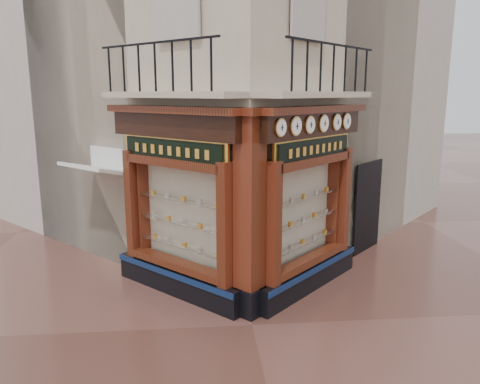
{
  "coord_description": "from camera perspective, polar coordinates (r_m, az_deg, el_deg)",
  "views": [
    {
      "loc": [
        -0.95,
        -7.94,
        4.23
      ],
      "look_at": [
        -0.04,
        2.0,
        2.11
      ],
      "focal_mm": 35.0,
      "sensor_mm": 36.0,
      "label": 1
    }
  ],
  "objects": [
    {
      "name": "shopfront_right",
      "position": [
        10.06,
        8.48,
        -1.11
      ],
      "size": [
        2.86,
        2.86,
        3.98
      ],
      "rotation": [
        0.0,
        0.0,
        0.79
      ],
      "color": "black",
      "rests_on": "ground"
    },
    {
      "name": "shopfront_left",
      "position": [
        9.79,
        -7.74,
        -1.46
      ],
      "size": [
        2.86,
        2.86,
        3.98
      ],
      "rotation": [
        0.0,
        0.0,
        2.36
      ],
      "color": "black",
      "rests_on": "ground"
    },
    {
      "name": "neighbour_right",
      "position": [
        16.97,
        6.72,
        16.18
      ],
      "size": [
        11.31,
        11.31,
        11.0
      ],
      "primitive_type": "cube",
      "rotation": [
        0.0,
        0.0,
        0.79
      ],
      "color": "#C0B4A7",
      "rests_on": "ground"
    },
    {
      "name": "ground",
      "position": [
        9.05,
        1.48,
        -15.91
      ],
      "size": [
        80.0,
        80.0,
        0.0
      ],
      "primitive_type": "plane",
      "color": "#522E26",
      "rests_on": "ground"
    },
    {
      "name": "balcony",
      "position": [
        9.48,
        0.56,
        11.89
      ],
      "size": [
        5.94,
        2.97,
        1.03
      ],
      "color": "#C3B698",
      "rests_on": "ground"
    },
    {
      "name": "clock_c",
      "position": [
        9.38,
        8.5,
        8.11
      ],
      "size": [
        0.29,
        0.29,
        0.36
      ],
      "rotation": [
        0.0,
        0.0,
        0.79
      ],
      "color": "#C18E40",
      "rests_on": "ground"
    },
    {
      "name": "neighbour_left",
      "position": [
        16.69,
        -10.87,
        16.13
      ],
      "size": [
        11.31,
        11.31,
        11.0
      ],
      "primitive_type": "cube",
      "rotation": [
        0.0,
        0.0,
        0.79
      ],
      "color": "#C0B4A7",
      "rests_on": "ground"
    },
    {
      "name": "clock_a",
      "position": [
        8.55,
        4.97,
        7.83
      ],
      "size": [
        0.28,
        0.28,
        0.34
      ],
      "rotation": [
        0.0,
        0.0,
        0.79
      ],
      "color": "#C18E40",
      "rests_on": "ground"
    },
    {
      "name": "awning",
      "position": [
        12.07,
        -16.37,
        -9.06
      ],
      "size": [
        1.92,
        1.92,
        0.31
      ],
      "primitive_type": null,
      "rotation": [
        0.23,
        0.0,
        2.36
      ],
      "color": "silver",
      "rests_on": "ground"
    },
    {
      "name": "clock_b",
      "position": [
        8.96,
        6.81,
        7.98
      ],
      "size": [
        0.3,
        0.3,
        0.37
      ],
      "rotation": [
        0.0,
        0.0,
        0.79
      ],
      "color": "#C18E40",
      "rests_on": "ground"
    },
    {
      "name": "clock_f",
      "position": [
        10.73,
        12.85,
        8.41
      ],
      "size": [
        0.29,
        0.29,
        0.36
      ],
      "rotation": [
        0.0,
        0.0,
        0.79
      ],
      "color": "#C18E40",
      "rests_on": "ground"
    },
    {
      "name": "corner_pilaster",
      "position": [
        8.8,
        1.17,
        -3.08
      ],
      "size": [
        0.85,
        0.85,
        3.98
      ],
      "rotation": [
        0.0,
        0.0,
        0.79
      ],
      "color": "black",
      "rests_on": "ground"
    },
    {
      "name": "main_building",
      "position": [
        14.24,
        -1.42,
        19.11
      ],
      "size": [
        11.31,
        11.31,
        12.0
      ],
      "primitive_type": "cube",
      "rotation": [
        0.0,
        0.0,
        0.79
      ],
      "color": "#C3B698",
      "rests_on": "ground"
    },
    {
      "name": "clock_e",
      "position": [
        10.33,
        11.7,
        8.34
      ],
      "size": [
        0.29,
        0.29,
        0.36
      ],
      "rotation": [
        0.0,
        0.0,
        0.79
      ],
      "color": "#C18E40",
      "rests_on": "ground"
    },
    {
      "name": "signboard_left",
      "position": [
        9.54,
        -8.28,
        5.04
      ],
      "size": [
        2.17,
        2.17,
        0.58
      ],
      "rotation": [
        0.0,
        0.0,
        2.36
      ],
      "color": "gold",
      "rests_on": "ground"
    },
    {
      "name": "clock_d",
      "position": [
        9.84,
        10.15,
        8.23
      ],
      "size": [
        0.3,
        0.3,
        0.37
      ],
      "rotation": [
        0.0,
        0.0,
        0.79
      ],
      "color": "#C18E40",
      "rests_on": "ground"
    },
    {
      "name": "signboard_right",
      "position": [
        9.83,
        9.07,
        5.21
      ],
      "size": [
        2.07,
        2.07,
        0.55
      ],
      "rotation": [
        0.0,
        0.0,
        0.79
      ],
      "color": "gold",
      "rests_on": "ground"
    }
  ]
}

